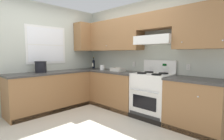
# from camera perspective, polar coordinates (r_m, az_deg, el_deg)

# --- Properties ---
(ground_plane) EXTENTS (7.04, 7.04, 0.00)m
(ground_plane) POSITION_cam_1_polar(r_m,az_deg,el_deg) (3.42, -9.94, -17.63)
(ground_plane) COLOR beige
(wall_back) EXTENTS (4.68, 0.57, 2.55)m
(wall_back) POSITION_cam_1_polar(r_m,az_deg,el_deg) (4.00, 11.45, 7.39)
(wall_back) COLOR beige
(wall_back) RESTS_ON ground_plane
(wall_left) EXTENTS (0.47, 4.00, 2.55)m
(wall_left) POSITION_cam_1_polar(r_m,az_deg,el_deg) (4.63, -19.64, 5.23)
(wall_left) COLOR beige
(wall_left) RESTS_ON ground_plane
(counter_back_run) EXTENTS (3.60, 0.65, 0.91)m
(counter_back_run) POSITION_cam_1_polar(r_m,az_deg,el_deg) (4.02, 5.66, -7.30)
(counter_back_run) COLOR olive
(counter_back_run) RESTS_ON ground_plane
(counter_left_run) EXTENTS (0.63, 1.91, 0.91)m
(counter_left_run) POSITION_cam_1_polar(r_m,az_deg,el_deg) (4.31, -19.95, -6.72)
(counter_left_run) COLOR olive
(counter_left_run) RESTS_ON ground_plane
(stove) EXTENTS (0.76, 0.62, 1.20)m
(stove) POSITION_cam_1_polar(r_m,az_deg,el_deg) (3.69, 13.22, -8.14)
(stove) COLOR white
(stove) RESTS_ON ground_plane
(wine_bottle) EXTENTS (0.08, 0.08, 0.34)m
(wine_bottle) POSITION_cam_1_polar(r_m,az_deg,el_deg) (4.97, -6.16, 2.11)
(wine_bottle) COLOR black
(wine_bottle) RESTS_ON counter_back_run
(bowl) EXTENTS (0.31, 0.24, 0.08)m
(bowl) POSITION_cam_1_polar(r_m,az_deg,el_deg) (4.18, 1.89, -0.01)
(bowl) COLOR beige
(bowl) RESTS_ON counter_back_run
(bucket) EXTENTS (0.26, 0.26, 0.26)m
(bucket) POSITION_cam_1_polar(r_m,az_deg,el_deg) (4.22, -22.68, 1.05)
(bucket) COLOR black
(bucket) RESTS_ON counter_left_run
(paper_towel_roll) EXTENTS (0.12, 0.12, 0.13)m
(paper_towel_roll) POSITION_cam_1_polar(r_m,az_deg,el_deg) (4.48, -3.30, 0.83)
(paper_towel_roll) COLOR white
(paper_towel_roll) RESTS_ON counter_back_run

